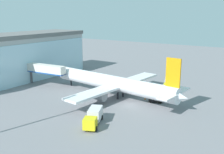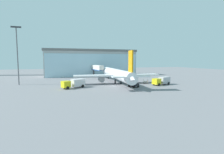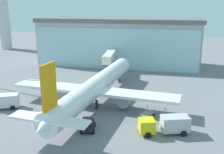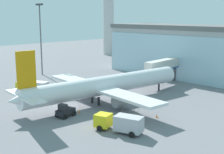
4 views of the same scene
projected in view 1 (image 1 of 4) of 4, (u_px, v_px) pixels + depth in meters
name	position (u px, v px, depth m)	size (l,w,h in m)	color
ground	(131.00, 105.00, 59.29)	(240.00, 240.00, 0.00)	slate
terminal_building	(15.00, 57.00, 80.16)	(49.43, 14.85, 14.17)	#A5A5A5
jet_bridge	(44.00, 69.00, 74.35)	(3.54, 14.09, 6.04)	beige
airplane	(114.00, 83.00, 64.44)	(31.59, 39.36, 11.28)	silver
catering_truck	(94.00, 117.00, 48.44)	(7.54, 5.11, 2.65)	yellow
fuel_truck	(169.00, 84.00, 70.81)	(7.62, 4.41, 2.65)	yellow
baggage_cart	(145.00, 87.00, 71.41)	(2.72, 3.22, 1.50)	#9E998C
pushback_tug	(157.00, 98.00, 60.80)	(2.81, 3.54, 2.30)	black
safety_cone_nose	(145.00, 98.00, 62.63)	(0.36, 0.36, 0.55)	orange
safety_cone_wingtip	(138.00, 84.00, 75.69)	(0.36, 0.36, 0.55)	orange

